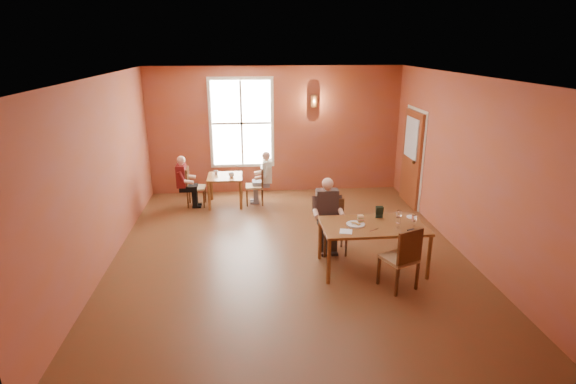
{
  "coord_description": "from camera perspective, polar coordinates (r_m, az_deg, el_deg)",
  "views": [
    {
      "loc": [
        -0.67,
        -7.1,
        3.49
      ],
      "look_at": [
        0.0,
        0.2,
        1.05
      ],
      "focal_mm": 28.0,
      "sensor_mm": 36.0,
      "label": 1
    }
  ],
  "objects": [
    {
      "name": "ground",
      "position": [
        7.94,
        0.13,
        -7.66
      ],
      "size": [
        6.0,
        7.0,
        0.01
      ],
      "primitive_type": "cube",
      "color": "brown",
      "rests_on": "ground"
    },
    {
      "name": "wall_back",
      "position": [
        10.81,
        -1.61,
        7.79
      ],
      "size": [
        6.0,
        0.04,
        3.0
      ],
      "primitive_type": "cube",
      "color": "brown",
      "rests_on": "ground"
    },
    {
      "name": "wall_front",
      "position": [
        4.17,
        4.7,
        -10.19
      ],
      "size": [
        6.0,
        0.04,
        3.0
      ],
      "primitive_type": "cube",
      "color": "brown",
      "rests_on": "ground"
    },
    {
      "name": "wall_left",
      "position": [
        7.74,
        -22.59,
        2.06
      ],
      "size": [
        0.04,
        7.0,
        3.0
      ],
      "primitive_type": "cube",
      "color": "brown",
      "rests_on": "ground"
    },
    {
      "name": "wall_right",
      "position": [
        8.24,
        21.43,
        3.13
      ],
      "size": [
        0.04,
        7.0,
        3.0
      ],
      "primitive_type": "cube",
      "color": "brown",
      "rests_on": "ground"
    },
    {
      "name": "ceiling",
      "position": [
        7.15,
        0.15,
        14.47
      ],
      "size": [
        6.0,
        7.0,
        0.04
      ],
      "primitive_type": "cube",
      "color": "white",
      "rests_on": "wall_back"
    },
    {
      "name": "window",
      "position": [
        10.7,
        -5.92,
        8.69
      ],
      "size": [
        1.36,
        0.1,
        1.96
      ],
      "primitive_type": "cube",
      "color": "white",
      "rests_on": "wall_back"
    },
    {
      "name": "door",
      "position": [
        10.36,
        15.36,
        4.13
      ],
      "size": [
        0.12,
        1.04,
        2.1
      ],
      "primitive_type": "cube",
      "color": "maroon",
      "rests_on": "ground"
    },
    {
      "name": "wall_sconce",
      "position": [
        10.7,
        3.31,
        11.45
      ],
      "size": [
        0.16,
        0.16,
        0.28
      ],
      "primitive_type": "cylinder",
      "color": "brown",
      "rests_on": "wall_back"
    },
    {
      "name": "main_table",
      "position": [
        7.38,
        10.62,
        -6.85
      ],
      "size": [
        1.63,
        0.92,
        0.77
      ],
      "primitive_type": null,
      "color": "brown",
      "rests_on": "ground"
    },
    {
      "name": "chair_diner_main",
      "position": [
        7.81,
        5.84,
        -4.53
      ],
      "size": [
        0.41,
        0.41,
        0.92
      ],
      "primitive_type": null,
      "rotation": [
        0.0,
        0.0,
        3.14
      ],
      "color": "brown",
      "rests_on": "ground"
    },
    {
      "name": "diner_main",
      "position": [
        7.72,
        5.92,
        -3.51
      ],
      "size": [
        0.5,
        0.5,
        1.24
      ],
      "primitive_type": null,
      "rotation": [
        0.0,
        0.0,
        3.14
      ],
      "color": "#33221B",
      "rests_on": "ground"
    },
    {
      "name": "chair_empty",
      "position": [
        6.88,
        13.93,
        -8.01
      ],
      "size": [
        0.58,
        0.58,
        0.99
      ],
      "primitive_type": null,
      "rotation": [
        0.0,
        0.0,
        0.41
      ],
      "color": "#512F13",
      "rests_on": "ground"
    },
    {
      "name": "plate_food",
      "position": [
        7.16,
        8.57,
        -4.01
      ],
      "size": [
        0.38,
        0.38,
        0.04
      ],
      "primitive_type": "cylinder",
      "rotation": [
        0.0,
        0.0,
        0.35
      ],
      "color": "white",
      "rests_on": "main_table"
    },
    {
      "name": "sandwich",
      "position": [
        7.24,
        9.19,
        -3.48
      ],
      "size": [
        0.09,
        0.09,
        0.11
      ],
      "primitive_type": "cube",
      "rotation": [
        0.0,
        0.0,
        0.03
      ],
      "color": "tan",
      "rests_on": "main_table"
    },
    {
      "name": "goblet_a",
      "position": [
        7.42,
        13.9,
        -2.9
      ],
      "size": [
        0.1,
        0.1,
        0.19
      ],
      "primitive_type": null,
      "rotation": [
        0.0,
        0.0,
        -0.34
      ],
      "color": "white",
      "rests_on": "main_table"
    },
    {
      "name": "goblet_b",
      "position": [
        7.27,
        15.72,
        -3.48
      ],
      "size": [
        0.1,
        0.1,
        0.2
      ],
      "primitive_type": null,
      "rotation": [
        0.0,
        0.0,
        0.39
      ],
      "color": "white",
      "rests_on": "main_table"
    },
    {
      "name": "goblet_c",
      "position": [
        7.15,
        13.83,
        -3.74
      ],
      "size": [
        0.07,
        0.07,
        0.19
      ],
      "primitive_type": null,
      "rotation": [
        0.0,
        0.0,
        0.01
      ],
      "color": "white",
      "rests_on": "main_table"
    },
    {
      "name": "menu_stand",
      "position": [
        7.48,
        11.53,
        -2.52
      ],
      "size": [
        0.12,
        0.06,
        0.2
      ],
      "primitive_type": "cube",
      "rotation": [
        0.0,
        0.0,
        -0.02
      ],
      "color": "black",
      "rests_on": "main_table"
    },
    {
      "name": "knife",
      "position": [
        7.02,
        10.86,
        -4.77
      ],
      "size": [
        0.17,
        0.11,
        0.0
      ],
      "primitive_type": "cube",
      "rotation": [
        0.0,
        0.0,
        0.54
      ],
      "color": "silver",
      "rests_on": "main_table"
    },
    {
      "name": "napkin",
      "position": [
        6.9,
        7.38,
        -4.98
      ],
      "size": [
        0.23,
        0.23,
        0.01
      ],
      "primitive_type": "cube",
      "rotation": [
        0.0,
        0.0,
        -0.26
      ],
      "color": "silver",
      "rests_on": "main_table"
    },
    {
      "name": "side_plate",
      "position": [
        7.66,
        15.44,
        -3.08
      ],
      "size": [
        0.18,
        0.18,
        0.01
      ],
      "primitive_type": "cylinder",
      "rotation": [
        0.0,
        0.0,
        -0.09
      ],
      "color": "white",
      "rests_on": "main_table"
    },
    {
      "name": "sunglasses",
      "position": [
        7.14,
        15.34,
        -4.65
      ],
      "size": [
        0.13,
        0.08,
        0.02
      ],
      "primitive_type": "cube",
      "rotation": [
        0.0,
        0.0,
        0.36
      ],
      "color": "black",
      "rests_on": "main_table"
    },
    {
      "name": "second_table",
      "position": [
        10.2,
        -7.93,
        0.22
      ],
      "size": [
        0.76,
        0.76,
        0.67
      ],
      "primitive_type": null,
      "color": "brown",
      "rests_on": "ground"
    },
    {
      "name": "chair_diner_white",
      "position": [
        10.15,
        -4.29,
        0.84
      ],
      "size": [
        0.38,
        0.38,
        0.87
      ],
      "primitive_type": null,
      "rotation": [
        0.0,
        0.0,
        1.57
      ],
      "color": "#552D18",
      "rests_on": "ground"
    },
    {
      "name": "diner_white",
      "position": [
        10.11,
        -4.14,
        1.61
      ],
      "size": [
        0.46,
        0.46,
        1.15
      ],
      "primitive_type": null,
      "rotation": [
        0.0,
        0.0,
        1.57
      ],
      "color": "beige",
      "rests_on": "ground"
    },
    {
      "name": "chair_diner_maroon",
      "position": [
        10.22,
        -11.59,
        0.66
      ],
      "size": [
        0.39,
        0.39,
        0.88
      ],
      "primitive_type": null,
      "rotation": [
        0.0,
        0.0,
        -1.57
      ],
      "color": "#503016",
      "rests_on": "ground"
    },
    {
      "name": "diner_maroon",
      "position": [
        10.19,
        -11.81,
        1.33
      ],
      "size": [
        0.45,
        0.45,
        1.13
      ],
      "primitive_type": null,
      "rotation": [
        0.0,
        0.0,
        -1.57
      ],
      "color": "maroon",
      "rests_on": "ground"
    },
    {
      "name": "cup_a",
      "position": [
        10.0,
        -7.19,
        2.19
      ],
      "size": [
        0.14,
        0.14,
        0.1
      ],
      "primitive_type": "imported",
      "rotation": [
        0.0,
        0.0,
        0.21
      ],
      "color": "silver",
      "rests_on": "second_table"
    },
    {
      "name": "cup_b",
      "position": [
        10.24,
        -9.13,
        2.46
      ],
      "size": [
        0.12,
        0.12,
        0.09
      ],
      "primitive_type": "imported",
      "rotation": [
        0.0,
        0.0,
        -0.31
      ],
      "color": "silver",
      "rests_on": "second_table"
    }
  ]
}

